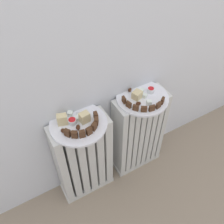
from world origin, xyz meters
TOP-DOWN VIEW (x-y plane):
  - ground_plane at (0.00, 0.00)m, footprint 6.00×6.00m
  - radiator_left at (-0.18, 0.28)m, footprint 0.30×0.13m
  - radiator_right at (0.18, 0.28)m, footprint 0.30×0.13m
  - plate_left at (-0.18, 0.28)m, footprint 0.26×0.26m
  - plate_right at (0.18, 0.28)m, footprint 0.26×0.26m
  - dark_cake_slice_left_0 at (-0.24, 0.23)m, footprint 0.03×0.03m
  - dark_cake_slice_left_1 at (-0.22, 0.21)m, footprint 0.03×0.03m
  - dark_cake_slice_left_2 at (-0.19, 0.20)m, footprint 0.03×0.02m
  - dark_cake_slice_left_3 at (-0.16, 0.20)m, footprint 0.03×0.02m
  - dark_cake_slice_left_4 at (-0.13, 0.21)m, footprint 0.03×0.03m
  - dark_cake_slice_left_5 at (-0.11, 0.23)m, footprint 0.03×0.03m
  - dark_cake_slice_left_6 at (-0.09, 0.26)m, footprint 0.02×0.03m
  - marble_cake_slice_left_0 at (-0.14, 0.27)m, footprint 0.05×0.04m
  - marble_cake_slice_left_1 at (-0.24, 0.31)m, footprint 0.05×0.04m
  - turkish_delight_left_0 at (-0.19, 0.34)m, footprint 0.03×0.03m
  - turkish_delight_left_1 at (-0.17, 0.30)m, footprint 0.03×0.03m
  - medjool_date_left_0 at (-0.25, 0.26)m, footprint 0.03×0.03m
  - medjool_date_left_1 at (-0.19, 0.25)m, footprint 0.03×0.03m
  - jam_bowl_left at (-0.20, 0.29)m, footprint 0.04×0.04m
  - dark_cake_slice_right_0 at (0.07, 0.29)m, footprint 0.02×0.03m
  - dark_cake_slice_right_1 at (0.08, 0.25)m, footprint 0.02×0.03m
  - dark_cake_slice_right_2 at (0.09, 0.22)m, footprint 0.03×0.03m
  - dark_cake_slice_right_3 at (0.12, 0.19)m, footprint 0.03×0.03m
  - dark_cake_slice_right_4 at (0.16, 0.18)m, footprint 0.03×0.02m
  - dark_cake_slice_right_5 at (0.20, 0.18)m, footprint 0.03×0.02m
  - dark_cake_slice_right_6 at (0.23, 0.19)m, footprint 0.03×0.03m
  - marble_cake_slice_right_0 at (0.15, 0.29)m, footprint 0.06×0.05m
  - turkish_delight_right_0 at (0.18, 0.27)m, footprint 0.03×0.03m
  - turkish_delight_right_1 at (0.17, 0.22)m, footprint 0.03×0.03m
  - turkish_delight_right_2 at (0.19, 0.31)m, footprint 0.03×0.03m
  - medjool_date_right_0 at (0.13, 0.24)m, footprint 0.03×0.02m
  - medjool_date_right_1 at (0.14, 0.35)m, footprint 0.03×0.03m
  - jam_bowl_right at (0.23, 0.29)m, footprint 0.04×0.04m
  - fork at (-0.16, 0.30)m, footprint 0.05×0.10m

SIDE VIEW (x-z plane):
  - ground_plane at x=0.00m, z-range 0.00..0.00m
  - radiator_left at x=-0.18m, z-range 0.00..0.55m
  - radiator_right at x=0.18m, z-range 0.00..0.55m
  - plate_left at x=-0.18m, z-range 0.56..0.57m
  - plate_right at x=0.18m, z-range 0.56..0.57m
  - fork at x=-0.16m, z-range 0.57..0.57m
  - medjool_date_left_1 at x=-0.19m, z-range 0.57..0.58m
  - medjool_date_left_0 at x=-0.25m, z-range 0.57..0.58m
  - medjool_date_right_0 at x=0.13m, z-range 0.57..0.58m
  - medjool_date_right_1 at x=0.14m, z-range 0.57..0.59m
  - turkish_delight_right_0 at x=0.18m, z-range 0.57..0.59m
  - turkish_delight_left_1 at x=-0.17m, z-range 0.57..0.59m
  - turkish_delight_left_0 at x=-0.19m, z-range 0.57..0.59m
  - turkish_delight_right_1 at x=0.17m, z-range 0.57..0.59m
  - turkish_delight_right_2 at x=0.19m, z-range 0.57..0.59m
  - jam_bowl_left at x=-0.20m, z-range 0.57..0.59m
  - jam_bowl_right at x=0.23m, z-range 0.57..0.60m
  - dark_cake_slice_right_0 at x=0.07m, z-range 0.57..0.60m
  - dark_cake_slice_right_1 at x=0.08m, z-range 0.57..0.60m
  - dark_cake_slice_right_2 at x=0.09m, z-range 0.57..0.60m
  - dark_cake_slice_right_3 at x=0.12m, z-range 0.57..0.60m
  - dark_cake_slice_right_4 at x=0.16m, z-range 0.57..0.60m
  - dark_cake_slice_right_5 at x=0.20m, z-range 0.57..0.60m
  - dark_cake_slice_right_6 at x=0.23m, z-range 0.57..0.60m
  - dark_cake_slice_left_0 at x=-0.24m, z-range 0.57..0.61m
  - dark_cake_slice_left_1 at x=-0.22m, z-range 0.57..0.61m
  - dark_cake_slice_left_2 at x=-0.19m, z-range 0.57..0.61m
  - dark_cake_slice_left_3 at x=-0.16m, z-range 0.57..0.61m
  - dark_cake_slice_left_4 at x=-0.13m, z-range 0.57..0.61m
  - dark_cake_slice_left_5 at x=-0.11m, z-range 0.57..0.61m
  - dark_cake_slice_left_6 at x=-0.09m, z-range 0.57..0.61m
  - marble_cake_slice_right_0 at x=0.15m, z-range 0.57..0.61m
  - marble_cake_slice_left_0 at x=-0.14m, z-range 0.57..0.62m
  - marble_cake_slice_left_1 at x=-0.24m, z-range 0.57..0.62m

